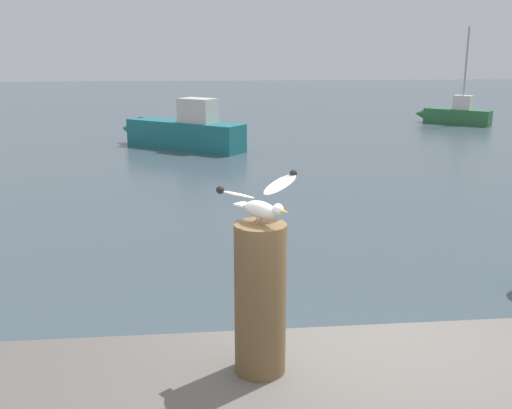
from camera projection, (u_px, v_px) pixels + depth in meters
name	position (u px, v px, depth m)	size (l,w,h in m)	color
mooring_post	(260.00, 299.00, 3.49)	(0.31, 0.31, 0.93)	brown
seagull	(261.00, 202.00, 3.33)	(0.54, 0.49, 0.27)	tan
boat_teal	(179.00, 131.00, 19.84)	(4.53, 3.79, 1.69)	#1E7075
boat_green	(453.00, 114.00, 26.28)	(2.99, 2.71, 4.16)	#2D6B3D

